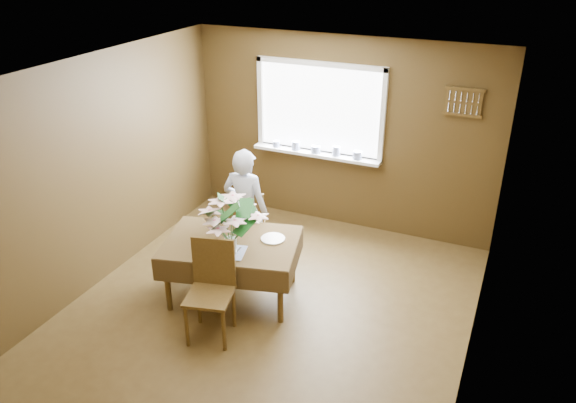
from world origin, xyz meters
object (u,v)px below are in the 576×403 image
at_px(seated_woman, 245,209).
at_px(chair_near, 212,285).
at_px(flower_bouquet, 230,221).
at_px(chair_far, 247,223).
at_px(dining_table, 231,248).

bearing_deg(seated_woman, chair_near, 99.81).
bearing_deg(flower_bouquet, seated_woman, 107.49).
bearing_deg(chair_near, seated_woman, 88.75).
xyz_separation_m(chair_far, chair_near, (0.29, -1.30, 0.02)).
distance_m(chair_near, flower_bouquet, 0.65).
height_order(dining_table, flower_bouquet, flower_bouquet).
height_order(chair_far, seated_woman, seated_woman).
relative_size(chair_far, seated_woman, 0.64).
relative_size(dining_table, chair_near, 1.59).
height_order(chair_near, flower_bouquet, flower_bouquet).
distance_m(seated_woman, flower_bouquet, 0.89).
distance_m(chair_near, seated_woman, 1.27).
bearing_deg(flower_bouquet, chair_near, -87.69).
xyz_separation_m(dining_table, chair_far, (-0.17, 0.69, -0.08)).
bearing_deg(dining_table, chair_near, -92.90).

